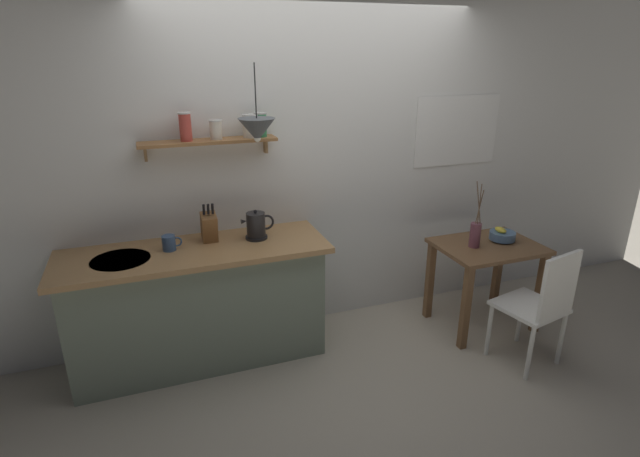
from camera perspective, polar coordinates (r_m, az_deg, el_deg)
ground_plane at (r=3.85m, az=2.76°, el=-14.46°), size 14.00×14.00×0.00m
back_wall at (r=3.93m, az=2.21°, el=7.92°), size 6.80×0.11×2.70m
kitchen_counter at (r=3.67m, az=-13.87°, el=-8.59°), size 1.83×0.63×0.90m
wall_shelf at (r=3.49m, az=-10.95°, el=10.95°), size 0.93×0.20×0.32m
dining_table at (r=4.18m, az=18.83°, el=-3.61°), size 0.80×0.61×0.72m
dining_chair_near at (r=3.80m, az=24.32°, el=-7.92°), size 0.49×0.49×0.92m
fruit_bowl at (r=4.23m, az=20.47°, el=-0.73°), size 0.20×0.20×0.12m
twig_vase at (r=4.01m, az=17.65°, el=-0.61°), size 0.09×0.08×0.54m
electric_kettle at (r=3.54m, az=-7.43°, el=0.31°), size 0.24×0.16×0.22m
knife_block at (r=3.54m, az=-12.81°, el=0.23°), size 0.11×0.17×0.29m
coffee_mug_by_sink at (r=3.47m, az=-17.15°, el=-1.61°), size 0.13×0.09×0.10m
pendant_lamp at (r=3.24m, az=-7.35°, el=11.31°), size 0.24×0.24×0.49m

